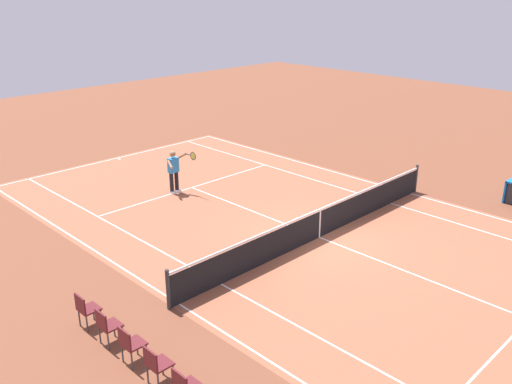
{
  "coord_description": "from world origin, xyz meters",
  "views": [
    {
      "loc": [
        -9.75,
        12.46,
        7.44
      ],
      "look_at": [
        2.58,
        0.24,
        0.9
      ],
      "focal_mm": 38.59,
      "sensor_mm": 36.0,
      "label": 1
    }
  ],
  "objects_px": {
    "tennis_net": "(320,223)",
    "spectator_chair_7": "(86,308)",
    "spectator_chair_4": "(156,363)",
    "spectator_chair_6": "(107,325)",
    "tennis_ball": "(374,201)",
    "tennis_player_near": "(174,169)",
    "spectator_chair_5": "(130,343)"
  },
  "relations": [
    {
      "from": "tennis_ball",
      "to": "spectator_chair_4",
      "type": "xyz_separation_m",
      "value": [
        -2.58,
        11.43,
        0.49
      ]
    },
    {
      "from": "tennis_net",
      "to": "tennis_ball",
      "type": "relative_size",
      "value": 177.27
    },
    {
      "from": "tennis_ball",
      "to": "tennis_net",
      "type": "bearing_deg",
      "value": 97.52
    },
    {
      "from": "spectator_chair_5",
      "to": "spectator_chair_7",
      "type": "height_order",
      "value": "same"
    },
    {
      "from": "tennis_net",
      "to": "spectator_chair_4",
      "type": "distance_m",
      "value": 7.88
    },
    {
      "from": "spectator_chair_5",
      "to": "spectator_chair_7",
      "type": "xyz_separation_m",
      "value": [
        1.84,
        0.0,
        0.0
      ]
    },
    {
      "from": "tennis_ball",
      "to": "spectator_chair_5",
      "type": "xyz_separation_m",
      "value": [
        -1.65,
        11.43,
        0.49
      ]
    },
    {
      "from": "tennis_net",
      "to": "spectator_chair_6",
      "type": "height_order",
      "value": "tennis_net"
    },
    {
      "from": "tennis_ball",
      "to": "spectator_chair_7",
      "type": "height_order",
      "value": "spectator_chair_7"
    },
    {
      "from": "spectator_chair_6",
      "to": "spectator_chair_7",
      "type": "relative_size",
      "value": 1.0
    },
    {
      "from": "tennis_net",
      "to": "tennis_player_near",
      "type": "distance_m",
      "value": 6.47
    },
    {
      "from": "tennis_net",
      "to": "tennis_ball",
      "type": "distance_m",
      "value": 3.89
    },
    {
      "from": "tennis_net",
      "to": "spectator_chair_5",
      "type": "height_order",
      "value": "tennis_net"
    },
    {
      "from": "tennis_net",
      "to": "spectator_chair_7",
      "type": "bearing_deg",
      "value": 84.79
    },
    {
      "from": "spectator_chair_4",
      "to": "spectator_chair_7",
      "type": "xyz_separation_m",
      "value": [
        2.77,
        0.0,
        0.0
      ]
    },
    {
      "from": "spectator_chair_4",
      "to": "spectator_chair_6",
      "type": "height_order",
      "value": "same"
    },
    {
      "from": "tennis_player_near",
      "to": "spectator_chair_7",
      "type": "distance_m",
      "value": 8.91
    },
    {
      "from": "tennis_net",
      "to": "spectator_chair_4",
      "type": "height_order",
      "value": "tennis_net"
    },
    {
      "from": "spectator_chair_4",
      "to": "spectator_chair_7",
      "type": "height_order",
      "value": "same"
    },
    {
      "from": "tennis_player_near",
      "to": "spectator_chair_6",
      "type": "bearing_deg",
      "value": 134.24
    },
    {
      "from": "tennis_net",
      "to": "spectator_chair_7",
      "type": "xyz_separation_m",
      "value": [
        0.69,
        7.61,
        0.03
      ]
    },
    {
      "from": "tennis_net",
      "to": "tennis_ball",
      "type": "xyz_separation_m",
      "value": [
        0.5,
        -3.83,
        -0.46
      ]
    },
    {
      "from": "tennis_net",
      "to": "spectator_chair_6",
      "type": "xyz_separation_m",
      "value": [
        -0.23,
        7.61,
        0.03
      ]
    },
    {
      "from": "spectator_chair_4",
      "to": "spectator_chair_5",
      "type": "distance_m",
      "value": 0.92
    },
    {
      "from": "spectator_chair_4",
      "to": "spectator_chair_6",
      "type": "distance_m",
      "value": 1.84
    },
    {
      "from": "tennis_net",
      "to": "spectator_chair_5",
      "type": "bearing_deg",
      "value": 98.6
    },
    {
      "from": "tennis_player_near",
      "to": "spectator_chair_5",
      "type": "distance_m",
      "value": 10.19
    },
    {
      "from": "spectator_chair_5",
      "to": "spectator_chair_7",
      "type": "bearing_deg",
      "value": 0.0
    },
    {
      "from": "spectator_chair_4",
      "to": "tennis_ball",
      "type": "bearing_deg",
      "value": -77.3
    },
    {
      "from": "spectator_chair_5",
      "to": "tennis_player_near",
      "type": "bearing_deg",
      "value": -42.04
    },
    {
      "from": "tennis_player_near",
      "to": "tennis_ball",
      "type": "xyz_separation_m",
      "value": [
        -5.91,
        -4.61,
        -0.9
      ]
    },
    {
      "from": "spectator_chair_4",
      "to": "spectator_chair_5",
      "type": "xyz_separation_m",
      "value": [
        0.92,
        0.0,
        0.0
      ]
    }
  ]
}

